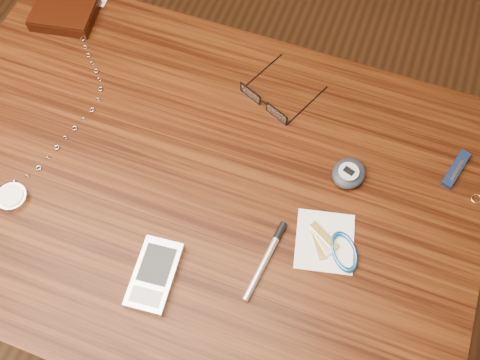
% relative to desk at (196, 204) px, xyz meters
% --- Properties ---
extents(ground, '(3.80, 3.80, 0.00)m').
position_rel_desk_xyz_m(ground, '(0.00, 0.00, -0.65)').
color(ground, '#472814').
rests_on(ground, ground).
extents(desk, '(1.00, 0.70, 0.75)m').
position_rel_desk_xyz_m(desk, '(0.00, 0.00, 0.00)').
color(desk, '#381808').
rests_on(desk, ground).
extents(wallet_and_card, '(0.14, 0.17, 0.03)m').
position_rel_desk_xyz_m(wallet_and_card, '(-0.38, 0.26, 0.12)').
color(wallet_and_card, black).
rests_on(wallet_and_card, desk).
extents(eyeglasses, '(0.15, 0.15, 0.03)m').
position_rel_desk_xyz_m(eyeglasses, '(0.07, 0.19, 0.11)').
color(eyeglasses, black).
rests_on(eyeglasses, desk).
extents(gold_ring, '(0.02, 0.02, 0.00)m').
position_rel_desk_xyz_m(gold_ring, '(0.47, 0.14, 0.10)').
color(gold_ring, '#EEB86E').
rests_on(gold_ring, desk).
extents(pocket_watch, '(0.11, 0.38, 0.02)m').
position_rel_desk_xyz_m(pocket_watch, '(-0.27, -0.12, 0.11)').
color(pocket_watch, '#B9B8BD').
rests_on(pocket_watch, desk).
extents(pda_phone, '(0.07, 0.12, 0.02)m').
position_rel_desk_xyz_m(pda_phone, '(0.01, -0.18, 0.11)').
color(pda_phone, silver).
rests_on(pda_phone, desk).
extents(pedometer, '(0.07, 0.08, 0.03)m').
position_rel_desk_xyz_m(pedometer, '(0.25, 0.10, 0.11)').
color(pedometer, black).
rests_on(pedometer, desk).
extents(notepad_keys, '(0.13, 0.12, 0.01)m').
position_rel_desk_xyz_m(notepad_keys, '(0.27, -0.03, 0.11)').
color(notepad_keys, white).
rests_on(notepad_keys, desk).
extents(pocket_knife, '(0.04, 0.08, 0.01)m').
position_rel_desk_xyz_m(pocket_knife, '(0.43, 0.18, 0.11)').
color(pocket_knife, '#0F1937').
rests_on(pocket_knife, desk).
extents(silver_pen, '(0.03, 0.14, 0.01)m').
position_rel_desk_xyz_m(silver_pen, '(0.17, -0.08, 0.11)').
color(silver_pen, silver).
rests_on(silver_pen, desk).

